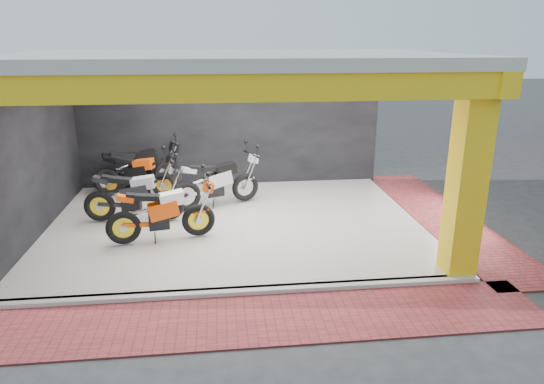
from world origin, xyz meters
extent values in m
plane|color=#2D2D30|center=(0.00, 0.00, 0.00)|extent=(80.00, 80.00, 0.00)
cube|color=silver|center=(0.00, 2.00, 0.05)|extent=(8.00, 6.00, 0.10)
cube|color=beige|center=(0.00, 2.00, 3.60)|extent=(8.40, 6.40, 0.20)
cube|color=black|center=(0.00, 5.10, 1.75)|extent=(8.20, 0.20, 3.50)
cube|color=black|center=(-4.10, 2.00, 1.75)|extent=(0.20, 6.20, 3.50)
cube|color=yellow|center=(3.75, -0.75, 1.75)|extent=(0.50, 0.50, 3.50)
cube|color=yellow|center=(0.00, -1.00, 3.30)|extent=(8.40, 0.30, 0.40)
cube|color=yellow|center=(4.00, 2.00, 3.30)|extent=(0.30, 6.40, 0.40)
cube|color=silver|center=(0.00, -1.02, 0.05)|extent=(8.00, 0.20, 0.10)
cube|color=#9C3333|center=(0.00, -1.80, 0.01)|extent=(9.00, 1.40, 0.03)
cube|color=#9C3333|center=(4.80, 2.00, 0.01)|extent=(1.40, 7.00, 0.03)
camera|label=1|loc=(-0.31, -8.02, 3.96)|focal=32.00mm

